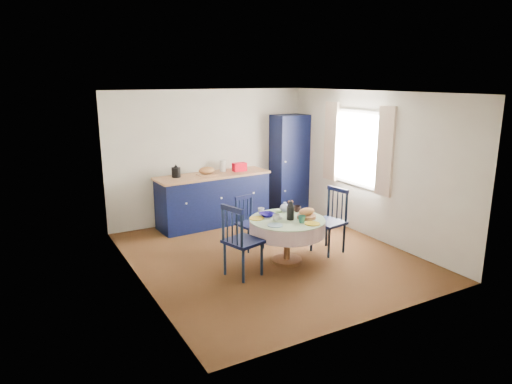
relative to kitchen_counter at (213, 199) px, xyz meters
The scene contains 17 objects.
floor 1.97m from the kitchen_counter, 86.96° to the right, with size 4.50×4.50×0.00m, color black.
ceiling 2.76m from the kitchen_counter, 86.96° to the right, with size 4.50×4.50×0.00m, color white.
wall_back 0.84m from the kitchen_counter, 73.87° to the left, with size 4.00×0.02×2.50m, color silver.
wall_left 2.79m from the kitchen_counter, 134.98° to the right, with size 0.02×4.50×2.50m, color silver.
wall_right 2.93m from the kitchen_counter, 42.13° to the right, with size 0.02×4.50×2.50m, color silver.
window 2.80m from the kitchen_counter, 37.92° to the right, with size 0.10×1.74×1.45m.
kitchen_counter is the anchor object (origin of this frame).
pantry_cabinet 1.83m from the kitchen_counter, ahead, with size 0.70×0.52×1.98m.
dining_table 2.25m from the kitchen_counter, 84.52° to the right, with size 1.12×1.12×0.96m.
chair_left 2.44m from the kitchen_counter, 104.94° to the right, with size 0.55×0.57×1.04m.
chair_far 1.44m from the kitchen_counter, 90.45° to the right, with size 0.44×0.43×0.86m.
chair_right 2.43m from the kitchen_counter, 64.56° to the right, with size 0.51×0.53×1.02m.
mug_a 2.24m from the kitchen_counter, 89.41° to the right, with size 0.11×0.11×0.09m, color silver.
mug_b 2.51m from the kitchen_counter, 83.30° to the right, with size 0.11×0.11×0.10m, color #277062.
mug_c 2.09m from the kitchen_counter, 75.01° to the right, with size 0.12×0.12×0.10m, color black.
mug_d 1.84m from the kitchen_counter, 90.09° to the right, with size 0.10×0.10×0.09m, color silver.
cobalt_bowl 2.00m from the kitchen_counter, 89.79° to the right, with size 0.23×0.23×0.06m, color #130B67.
Camera 1 is at (-3.42, -5.74, 2.70)m, focal length 32.00 mm.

